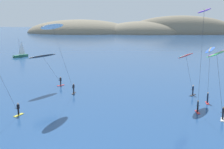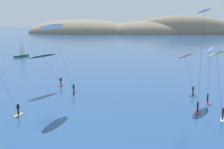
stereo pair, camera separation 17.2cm
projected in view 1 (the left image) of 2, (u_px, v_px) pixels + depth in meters
name	position (u px, v px, depth m)	size (l,w,h in m)	color
headland_island	(136.00, 33.00, 211.47)	(157.53, 50.40, 26.23)	#7A705B
sailboat_far	(20.00, 55.00, 88.90)	(3.97, 5.55, 5.70)	#23664C
kitesurfer_black	(44.00, 59.00, 48.64)	(4.68, 6.90, 6.36)	red
kitesurfer_red	(187.00, 59.00, 41.80)	(4.50, 6.98, 7.46)	#2D2D33
kitesurfer_white	(54.00, 32.00, 40.25)	(3.03, 9.23, 11.84)	#2D2D33
kitesurfer_green	(217.00, 59.00, 29.68)	(5.06, 8.37, 9.28)	silver
kitesurfer_purple	(204.00, 20.00, 32.54)	(2.48, 6.51, 13.75)	red
kitesurfer_blue	(210.00, 55.00, 37.92)	(2.69, 6.23, 8.78)	red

